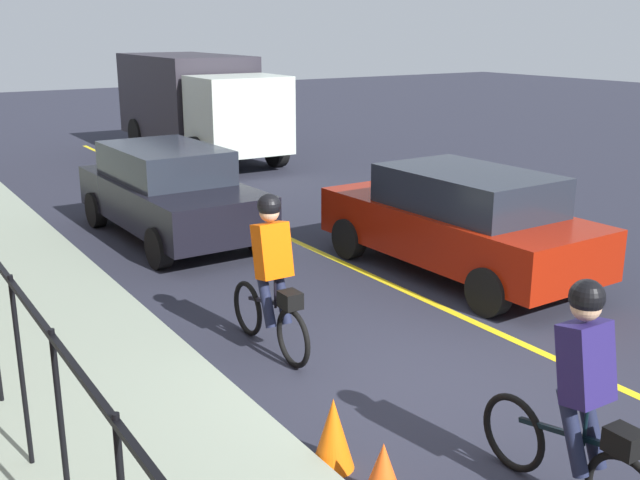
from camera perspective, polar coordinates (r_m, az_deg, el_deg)
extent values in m
plane|color=#242532|center=(8.01, 7.82, -10.60)|extent=(80.00, 80.00, 0.00)
cube|color=yellow|center=(9.04, 15.66, -7.85)|extent=(36.00, 0.12, 0.01)
cube|color=gray|center=(6.56, -16.60, -16.85)|extent=(40.00, 3.20, 0.15)
cylinder|color=black|center=(5.31, -18.86, -14.40)|extent=(0.04, 0.04, 1.60)
cylinder|color=black|center=(6.41, -21.66, -9.28)|extent=(0.04, 0.04, 1.60)
torus|color=black|center=(9.00, -5.50, -5.17)|extent=(0.66, 0.06, 0.66)
torus|color=black|center=(8.15, -2.05, -7.42)|extent=(0.66, 0.06, 0.66)
cube|color=black|center=(8.48, -3.90, -4.68)|extent=(0.93, 0.04, 0.24)
cylinder|color=black|center=(8.30, -3.41, -4.02)|extent=(0.03, 0.03, 0.35)
cube|color=#E25103|center=(8.19, -3.64, -0.79)|extent=(0.34, 0.36, 0.63)
sphere|color=tan|center=(8.13, -3.86, 2.13)|extent=(0.22, 0.22, 0.22)
sphere|color=black|center=(8.11, -3.87, 2.61)|extent=(0.26, 0.26, 0.26)
cylinder|color=#191E38|center=(8.30, -4.11, -4.41)|extent=(0.34, 0.12, 0.65)
cylinder|color=#191E38|center=(8.39, -2.91, -4.15)|extent=(0.34, 0.12, 0.65)
cube|color=black|center=(8.03, -2.27, -4.55)|extent=(0.24, 0.20, 0.18)
torus|color=black|center=(6.59, 14.40, -13.93)|extent=(0.66, 0.06, 0.66)
cube|color=black|center=(6.18, 18.21, -13.73)|extent=(0.93, 0.04, 0.24)
cylinder|color=black|center=(6.03, 19.45, -13.01)|extent=(0.03, 0.03, 0.35)
cube|color=#231A54|center=(5.85, 19.50, -8.74)|extent=(0.34, 0.36, 0.63)
sphere|color=tan|center=(5.72, 19.49, -4.74)|extent=(0.22, 0.22, 0.22)
sphere|color=black|center=(5.70, 19.55, -4.08)|extent=(0.26, 0.26, 0.26)
cylinder|color=#191E38|center=(6.00, 18.57, -13.63)|extent=(0.34, 0.12, 0.65)
cylinder|color=#191E38|center=(6.14, 19.78, -13.02)|extent=(0.34, 0.12, 0.65)
cube|color=black|center=(5.86, 22.03, -13.95)|extent=(0.24, 0.20, 0.18)
cube|color=maroon|center=(11.25, 10.23, 0.78)|extent=(4.45, 1.91, 0.70)
cube|color=#1E232D|center=(10.97, 11.11, 3.73)|extent=(2.50, 1.65, 0.56)
cylinder|color=black|center=(11.91, 2.19, 0.12)|extent=(0.65, 0.24, 0.64)
cylinder|color=black|center=(12.95, 8.27, 1.27)|extent=(0.65, 0.24, 0.64)
cylinder|color=black|center=(9.77, 12.63, -3.83)|extent=(0.65, 0.24, 0.64)
cylinder|color=black|center=(11.02, 18.74, -2.04)|extent=(0.65, 0.24, 0.64)
cube|color=black|center=(13.21, -11.22, 2.97)|extent=(4.44, 1.89, 0.70)
cube|color=#1E232D|center=(13.27, -11.70, 5.78)|extent=(2.50, 1.64, 0.56)
cylinder|color=black|center=(12.34, -4.78, 0.64)|extent=(0.64, 0.23, 0.64)
cylinder|color=black|center=(11.64, -12.10, -0.60)|extent=(0.64, 0.23, 0.64)
cylinder|color=black|center=(14.95, -10.39, 3.13)|extent=(0.64, 0.23, 0.64)
cylinder|color=black|center=(14.38, -16.59, 2.23)|extent=(0.64, 0.23, 0.64)
cube|color=#28252E|center=(22.14, -10.11, 10.66)|extent=(4.79, 2.46, 2.30)
cube|color=beige|center=(19.04, -6.16, 9.39)|extent=(1.85, 2.23, 1.90)
cylinder|color=black|center=(19.80, -3.32, 6.93)|extent=(0.96, 0.31, 0.96)
cylinder|color=black|center=(18.85, -9.34, 6.29)|extent=(0.96, 0.31, 0.96)
cylinder|color=black|center=(23.67, -8.41, 8.25)|extent=(0.96, 0.31, 0.96)
cylinder|color=black|center=(22.87, -13.60, 7.72)|extent=(0.96, 0.31, 0.96)
cone|color=orange|center=(6.41, 1.00, -14.41)|extent=(0.36, 0.36, 0.63)
cone|color=#F55518|center=(6.02, 4.79, -17.25)|extent=(0.36, 0.36, 0.53)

